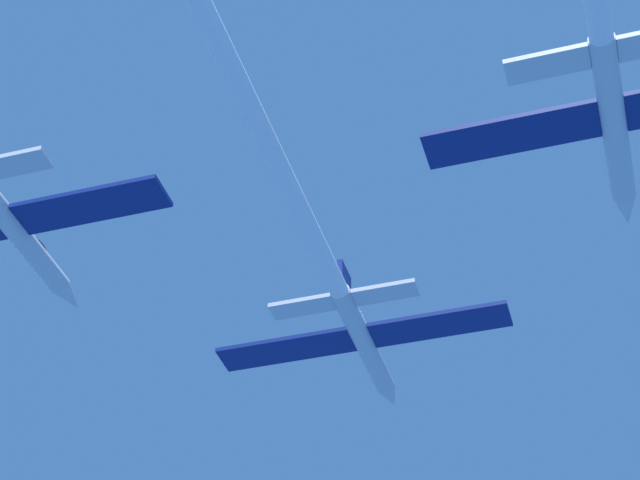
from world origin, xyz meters
TOP-DOWN VIEW (x-y plane):
  - jet_lead at (-0.34, -9.42)m, footprint 20.32×43.11m

SIDE VIEW (x-z plane):
  - jet_lead at x=-0.34m, z-range -1.39..1.98m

